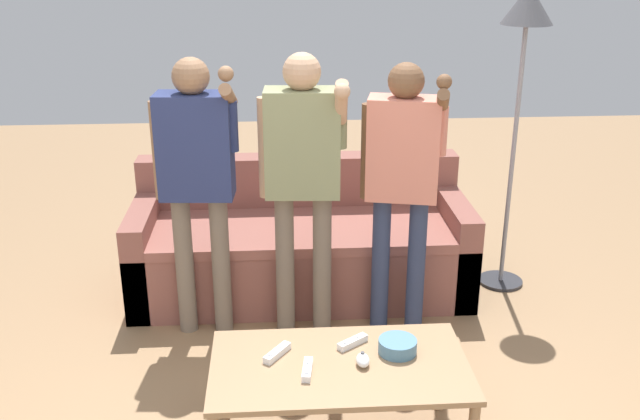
{
  "coord_description": "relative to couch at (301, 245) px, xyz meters",
  "views": [
    {
      "loc": [
        -0.07,
        -2.52,
        2.11
      ],
      "look_at": [
        0.13,
        0.52,
        0.94
      ],
      "focal_mm": 40.22,
      "sensor_mm": 36.0,
      "label": 1
    }
  ],
  "objects": [
    {
      "name": "game_remote_nunchuk",
      "position": [
        0.19,
        -1.61,
        0.18
      ],
      "size": [
        0.06,
        0.09,
        0.05
      ],
      "color": "white",
      "rests_on": "coffee_table"
    },
    {
      "name": "couch",
      "position": [
        0.0,
        0.0,
        0.0
      ],
      "size": [
        2.06,
        0.84,
        0.79
      ],
      "color": "brown",
      "rests_on": "ground"
    },
    {
      "name": "game_remote_wand_far",
      "position": [
        0.17,
        -1.45,
        0.18
      ],
      "size": [
        0.14,
        0.12,
        0.03
      ],
      "color": "white",
      "rests_on": "coffee_table"
    },
    {
      "name": "game_remote_wand_spare",
      "position": [
        -0.16,
        -1.52,
        0.18
      ],
      "size": [
        0.12,
        0.15,
        0.03
      ],
      "color": "white",
      "rests_on": "coffee_table"
    },
    {
      "name": "player_center",
      "position": [
        -0.01,
        -0.55,
        0.7
      ],
      "size": [
        0.46,
        0.38,
        1.57
      ],
      "color": "#756656",
      "rests_on": "ground"
    },
    {
      "name": "player_left",
      "position": [
        -0.56,
        -0.51,
        0.69
      ],
      "size": [
        0.46,
        0.32,
        1.55
      ],
      "color": "#756656",
      "rests_on": "ground"
    },
    {
      "name": "player_right",
      "position": [
        0.52,
        -0.55,
        0.67
      ],
      "size": [
        0.45,
        0.37,
        1.52
      ],
      "color": "#2D3856",
      "rests_on": "ground"
    },
    {
      "name": "floor_lamp",
      "position": [
        1.29,
        -0.04,
        1.29
      ],
      "size": [
        0.3,
        0.3,
        1.86
      ],
      "color": "#2D2D33",
      "rests_on": "ground"
    },
    {
      "name": "snack_bowl",
      "position": [
        0.35,
        -1.52,
        0.19
      ],
      "size": [
        0.16,
        0.16,
        0.06
      ],
      "primitive_type": "cylinder",
      "color": "teal",
      "rests_on": "coffee_table"
    },
    {
      "name": "coffee_table",
      "position": [
        0.1,
        -1.59,
        0.11
      ],
      "size": [
        1.08,
        0.6,
        0.44
      ],
      "color": "#997551",
      "rests_on": "ground"
    },
    {
      "name": "game_remote_wand_near",
      "position": [
        -0.04,
        -1.65,
        0.18
      ],
      "size": [
        0.06,
        0.15,
        0.03
      ],
      "color": "white",
      "rests_on": "coffee_table"
    }
  ]
}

